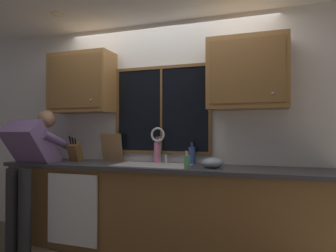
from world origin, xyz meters
name	(u,v)px	position (x,y,z in m)	size (l,w,h in m)	color
back_wall	(167,131)	(0.00, 0.06, 1.27)	(5.85, 0.12, 2.55)	silver
ceiling_downlight_left	(57,14)	(-1.04, -0.60, 2.54)	(0.14, 0.14, 0.01)	#FFEAB2
window_glass	(162,110)	(-0.05, -0.01, 1.52)	(1.10, 0.02, 0.95)	black
window_frame_top	(161,67)	(-0.05, -0.02, 2.02)	(1.17, 0.02, 0.04)	brown
window_frame_bottom	(161,152)	(-0.05, -0.02, 1.03)	(1.17, 0.02, 0.04)	brown
window_frame_left	(118,111)	(-0.61, -0.02, 1.52)	(0.04, 0.02, 0.95)	brown
window_frame_right	(210,109)	(0.52, -0.02, 1.52)	(0.04, 0.02, 0.95)	brown
window_mullion_center	(161,110)	(-0.05, -0.02, 1.52)	(0.02, 0.02, 0.95)	brown
lower_cabinet_run	(157,210)	(0.00, -0.29, 0.44)	(3.45, 0.58, 0.88)	brown
countertop	(156,167)	(0.00, -0.31, 0.90)	(3.51, 0.62, 0.04)	#38383D
dishwasher_front	(72,210)	(-0.83, -0.61, 0.46)	(0.60, 0.02, 0.74)	white
upper_cabinet_left	(82,83)	(-1.02, -0.17, 1.86)	(0.79, 0.36, 0.72)	olive
upper_cabinet_right	(247,73)	(0.93, -0.17, 1.86)	(0.79, 0.36, 0.72)	olive
sink	(152,174)	(-0.05, -0.30, 0.82)	(0.80, 0.46, 0.21)	#B7B7BC
faucet	(159,141)	(-0.04, -0.12, 1.17)	(0.18, 0.09, 0.40)	silver
person_standing	(30,161)	(-1.39, -0.60, 0.95)	(0.53, 0.70, 1.53)	#262628
knife_block	(75,152)	(-1.04, -0.27, 1.03)	(0.12, 0.18, 0.32)	brown
cutting_board	(112,147)	(-0.65, -0.08, 1.08)	(0.27, 0.02, 0.33)	#997047
mixing_bowl	(212,163)	(0.60, -0.34, 0.97)	(0.21, 0.21, 0.11)	#8C99A8
soap_dispenser	(187,161)	(0.37, -0.43, 0.98)	(0.06, 0.07, 0.17)	#59A566
bottle_green_glass	(192,155)	(0.33, -0.07, 1.02)	(0.08, 0.08, 0.24)	#334C8C
bottle_tall_clear	(157,152)	(-0.07, -0.10, 1.05)	(0.07, 0.07, 0.30)	pink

